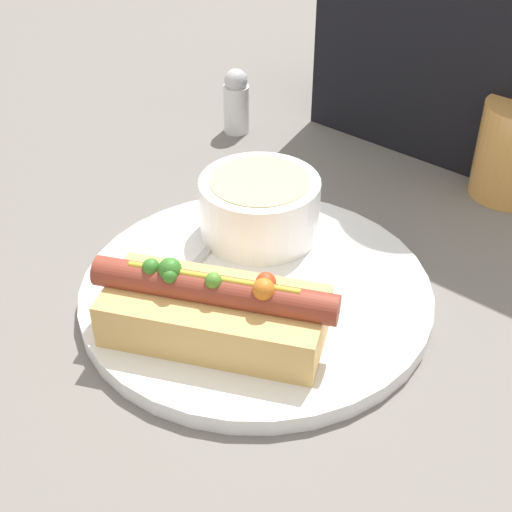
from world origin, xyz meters
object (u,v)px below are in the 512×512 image
at_px(soup_bowl, 260,204).
at_px(salt_shaker, 236,101).
at_px(hot_dog, 214,310).
at_px(spoon, 225,229).

relative_size(soup_bowl, salt_shaker, 1.40).
bearing_deg(salt_shaker, hot_dog, -50.72).
height_order(hot_dog, soup_bowl, hot_dog).
xyz_separation_m(soup_bowl, salt_shaker, (-0.18, 0.16, -0.01)).
xyz_separation_m(hot_dog, spoon, (-0.09, 0.11, -0.02)).
bearing_deg(spoon, salt_shaker, 22.93).
bearing_deg(soup_bowl, hot_dog, -63.44).
bearing_deg(hot_dog, spoon, 103.86).
bearing_deg(salt_shaker, soup_bowl, -43.12).
distance_m(hot_dog, spoon, 0.14).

